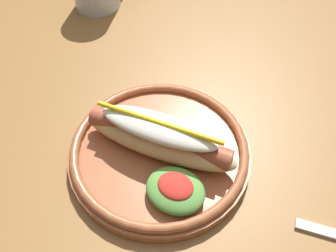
% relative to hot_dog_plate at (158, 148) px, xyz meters
% --- Properties ---
extents(ground_plane, '(8.00, 8.00, 0.00)m').
position_rel_hot_dog_plate_xyz_m(ground_plane, '(0.00, 0.22, -0.76)').
color(ground_plane, brown).
extents(dining_table, '(1.23, 1.06, 0.74)m').
position_rel_hot_dog_plate_xyz_m(dining_table, '(0.00, 0.22, -0.11)').
color(dining_table, olive).
rests_on(dining_table, ground_plane).
extents(hot_dog_plate, '(0.24, 0.24, 0.08)m').
position_rel_hot_dog_plate_xyz_m(hot_dog_plate, '(0.00, 0.00, 0.00)').
color(hot_dog_plate, '#9E5633').
rests_on(hot_dog_plate, dining_table).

